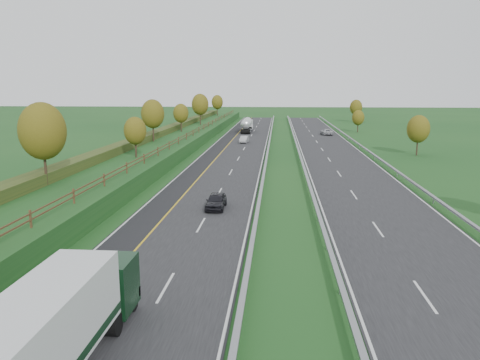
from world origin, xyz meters
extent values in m
plane|color=#184419|center=(8.00, 55.00, 0.00)|extent=(400.00, 400.00, 0.00)
cube|color=black|center=(0.00, 60.00, 0.02)|extent=(10.50, 200.00, 0.04)
cube|color=black|center=(16.50, 60.00, 0.02)|extent=(10.50, 200.00, 0.04)
cube|color=black|center=(-3.75, 60.00, 0.02)|extent=(3.00, 200.00, 0.04)
cube|color=silver|center=(-5.05, 60.00, 0.05)|extent=(0.15, 200.00, 0.01)
cube|color=gold|center=(-2.25, 60.00, 0.05)|extent=(0.15, 200.00, 0.01)
cube|color=silver|center=(5.05, 60.00, 0.05)|extent=(0.15, 200.00, 0.01)
cube|color=silver|center=(11.45, 60.00, 0.05)|extent=(0.15, 200.00, 0.01)
cube|color=silver|center=(21.55, 60.00, 0.05)|extent=(0.15, 200.00, 0.01)
cube|color=silver|center=(1.25, 11.00, 0.05)|extent=(0.15, 4.00, 0.01)
cube|color=silver|center=(15.25, 11.00, 0.05)|extent=(0.15, 4.00, 0.01)
cube|color=silver|center=(1.25, 23.00, 0.05)|extent=(0.15, 4.00, 0.01)
cube|color=silver|center=(15.25, 23.00, 0.05)|extent=(0.15, 4.00, 0.01)
cube|color=silver|center=(1.25, 35.00, 0.05)|extent=(0.15, 4.00, 0.01)
cube|color=silver|center=(15.25, 35.00, 0.05)|extent=(0.15, 4.00, 0.01)
cube|color=silver|center=(1.25, 47.00, 0.05)|extent=(0.15, 4.00, 0.01)
cube|color=silver|center=(15.25, 47.00, 0.05)|extent=(0.15, 4.00, 0.01)
cube|color=silver|center=(1.25, 59.00, 0.05)|extent=(0.15, 4.00, 0.01)
cube|color=silver|center=(15.25, 59.00, 0.05)|extent=(0.15, 4.00, 0.01)
cube|color=silver|center=(1.25, 71.00, 0.05)|extent=(0.15, 4.00, 0.01)
cube|color=silver|center=(15.25, 71.00, 0.05)|extent=(0.15, 4.00, 0.01)
cube|color=silver|center=(1.25, 83.00, 0.05)|extent=(0.15, 4.00, 0.01)
cube|color=silver|center=(15.25, 83.00, 0.05)|extent=(0.15, 4.00, 0.01)
cube|color=silver|center=(1.25, 95.00, 0.05)|extent=(0.15, 4.00, 0.01)
cube|color=silver|center=(15.25, 95.00, 0.05)|extent=(0.15, 4.00, 0.01)
cube|color=silver|center=(1.25, 107.00, 0.05)|extent=(0.15, 4.00, 0.01)
cube|color=silver|center=(15.25, 107.00, 0.05)|extent=(0.15, 4.00, 0.01)
cube|color=silver|center=(1.25, 119.00, 0.05)|extent=(0.15, 4.00, 0.01)
cube|color=silver|center=(15.25, 119.00, 0.05)|extent=(0.15, 4.00, 0.01)
cube|color=silver|center=(1.25, 131.00, 0.05)|extent=(0.15, 4.00, 0.01)
cube|color=silver|center=(15.25, 131.00, 0.05)|extent=(0.15, 4.00, 0.01)
cube|color=silver|center=(1.25, 143.00, 0.05)|extent=(0.15, 4.00, 0.01)
cube|color=silver|center=(15.25, 143.00, 0.05)|extent=(0.15, 4.00, 0.01)
cube|color=silver|center=(1.25, 155.00, 0.05)|extent=(0.15, 4.00, 0.01)
cube|color=silver|center=(15.25, 155.00, 0.05)|extent=(0.15, 4.00, 0.01)
cube|color=#184419|center=(-13.00, 60.00, 1.00)|extent=(12.00, 200.00, 2.00)
cube|color=#2A3D19|center=(-15.00, 60.00, 2.55)|extent=(2.20, 180.00, 1.10)
cube|color=#422B19|center=(-8.50, 60.00, 2.55)|extent=(0.08, 184.00, 0.10)
cube|color=#422B19|center=(-8.50, 60.00, 2.95)|extent=(0.08, 184.00, 0.10)
cube|color=#422B19|center=(-8.50, 15.00, 2.60)|extent=(0.12, 0.12, 1.20)
cube|color=#422B19|center=(-8.50, 21.50, 2.60)|extent=(0.12, 0.12, 1.20)
cube|color=#422B19|center=(-8.50, 28.00, 2.60)|extent=(0.12, 0.12, 1.20)
cube|color=#422B19|center=(-8.50, 34.50, 2.60)|extent=(0.12, 0.12, 1.20)
cube|color=#422B19|center=(-8.50, 41.00, 2.60)|extent=(0.12, 0.12, 1.20)
cube|color=#422B19|center=(-8.50, 47.50, 2.60)|extent=(0.12, 0.12, 1.20)
cube|color=#422B19|center=(-8.50, 54.00, 2.60)|extent=(0.12, 0.12, 1.20)
cube|color=#422B19|center=(-8.50, 60.50, 2.60)|extent=(0.12, 0.12, 1.20)
cube|color=#422B19|center=(-8.50, 67.00, 2.60)|extent=(0.12, 0.12, 1.20)
cube|color=#422B19|center=(-8.50, 73.50, 2.60)|extent=(0.12, 0.12, 1.20)
cube|color=#422B19|center=(-8.50, 80.00, 2.60)|extent=(0.12, 0.12, 1.20)
cube|color=#422B19|center=(-8.50, 86.50, 2.60)|extent=(0.12, 0.12, 1.20)
cube|color=#422B19|center=(-8.50, 93.00, 2.60)|extent=(0.12, 0.12, 1.20)
cube|color=#422B19|center=(-8.50, 99.50, 2.60)|extent=(0.12, 0.12, 1.20)
cube|color=#422B19|center=(-8.50, 106.00, 2.60)|extent=(0.12, 0.12, 1.20)
cube|color=#422B19|center=(-8.50, 112.50, 2.60)|extent=(0.12, 0.12, 1.20)
cube|color=#422B19|center=(-8.50, 119.00, 2.60)|extent=(0.12, 0.12, 1.20)
cube|color=#422B19|center=(-8.50, 125.50, 2.60)|extent=(0.12, 0.12, 1.20)
cube|color=#422B19|center=(-8.50, 132.00, 2.60)|extent=(0.12, 0.12, 1.20)
cube|color=#422B19|center=(-8.50, 138.50, 2.60)|extent=(0.12, 0.12, 1.20)
cube|color=#422B19|center=(-8.50, 145.00, 2.60)|extent=(0.12, 0.12, 1.20)
cube|color=#422B19|center=(-8.50, 151.50, 2.60)|extent=(0.12, 0.12, 1.20)
cube|color=gray|center=(5.70, 60.00, 0.62)|extent=(0.32, 200.00, 0.18)
cube|color=gray|center=(5.70, 4.00, 0.28)|extent=(0.10, 0.14, 0.56)
cube|color=gray|center=(5.70, 11.00, 0.28)|extent=(0.10, 0.14, 0.56)
cube|color=gray|center=(5.70, 18.00, 0.28)|extent=(0.10, 0.14, 0.56)
cube|color=gray|center=(5.70, 25.00, 0.28)|extent=(0.10, 0.14, 0.56)
cube|color=gray|center=(5.70, 32.00, 0.28)|extent=(0.10, 0.14, 0.56)
cube|color=gray|center=(5.70, 39.00, 0.28)|extent=(0.10, 0.14, 0.56)
cube|color=gray|center=(5.70, 46.00, 0.28)|extent=(0.10, 0.14, 0.56)
cube|color=gray|center=(5.70, 53.00, 0.28)|extent=(0.10, 0.14, 0.56)
cube|color=gray|center=(5.70, 60.00, 0.28)|extent=(0.10, 0.14, 0.56)
cube|color=gray|center=(5.70, 67.00, 0.28)|extent=(0.10, 0.14, 0.56)
cube|color=gray|center=(5.70, 74.00, 0.28)|extent=(0.10, 0.14, 0.56)
cube|color=gray|center=(5.70, 81.00, 0.28)|extent=(0.10, 0.14, 0.56)
cube|color=gray|center=(5.70, 88.00, 0.28)|extent=(0.10, 0.14, 0.56)
cube|color=gray|center=(5.70, 95.00, 0.28)|extent=(0.10, 0.14, 0.56)
cube|color=gray|center=(5.70, 102.00, 0.28)|extent=(0.10, 0.14, 0.56)
cube|color=gray|center=(5.70, 109.00, 0.28)|extent=(0.10, 0.14, 0.56)
cube|color=gray|center=(5.70, 116.00, 0.28)|extent=(0.10, 0.14, 0.56)
cube|color=gray|center=(5.70, 123.00, 0.28)|extent=(0.10, 0.14, 0.56)
cube|color=gray|center=(5.70, 130.00, 0.28)|extent=(0.10, 0.14, 0.56)
cube|color=gray|center=(5.70, 137.00, 0.28)|extent=(0.10, 0.14, 0.56)
cube|color=gray|center=(5.70, 144.00, 0.28)|extent=(0.10, 0.14, 0.56)
cube|color=gray|center=(5.70, 151.00, 0.28)|extent=(0.10, 0.14, 0.56)
cube|color=gray|center=(5.70, 158.00, 0.28)|extent=(0.10, 0.14, 0.56)
cube|color=gray|center=(10.80, 60.00, 0.62)|extent=(0.32, 200.00, 0.18)
cube|color=gray|center=(10.80, 11.00, 0.28)|extent=(0.10, 0.14, 0.56)
cube|color=gray|center=(10.80, 18.00, 0.28)|extent=(0.10, 0.14, 0.56)
cube|color=gray|center=(10.80, 25.00, 0.28)|extent=(0.10, 0.14, 0.56)
cube|color=gray|center=(10.80, 32.00, 0.28)|extent=(0.10, 0.14, 0.56)
cube|color=gray|center=(10.80, 39.00, 0.28)|extent=(0.10, 0.14, 0.56)
cube|color=gray|center=(10.80, 46.00, 0.28)|extent=(0.10, 0.14, 0.56)
cube|color=gray|center=(10.80, 53.00, 0.28)|extent=(0.10, 0.14, 0.56)
cube|color=gray|center=(10.80, 60.00, 0.28)|extent=(0.10, 0.14, 0.56)
cube|color=gray|center=(10.80, 67.00, 0.28)|extent=(0.10, 0.14, 0.56)
cube|color=gray|center=(10.80, 74.00, 0.28)|extent=(0.10, 0.14, 0.56)
cube|color=gray|center=(10.80, 81.00, 0.28)|extent=(0.10, 0.14, 0.56)
cube|color=gray|center=(10.80, 88.00, 0.28)|extent=(0.10, 0.14, 0.56)
cube|color=gray|center=(10.80, 95.00, 0.28)|extent=(0.10, 0.14, 0.56)
cube|color=gray|center=(10.80, 102.00, 0.28)|extent=(0.10, 0.14, 0.56)
cube|color=gray|center=(10.80, 109.00, 0.28)|extent=(0.10, 0.14, 0.56)
cube|color=gray|center=(10.80, 116.00, 0.28)|extent=(0.10, 0.14, 0.56)
cube|color=gray|center=(10.80, 123.00, 0.28)|extent=(0.10, 0.14, 0.56)
cube|color=gray|center=(10.80, 130.00, 0.28)|extent=(0.10, 0.14, 0.56)
cube|color=gray|center=(10.80, 137.00, 0.28)|extent=(0.10, 0.14, 0.56)
cube|color=gray|center=(10.80, 144.00, 0.28)|extent=(0.10, 0.14, 0.56)
cube|color=gray|center=(10.80, 151.00, 0.28)|extent=(0.10, 0.14, 0.56)
cube|color=gray|center=(10.80, 158.00, 0.28)|extent=(0.10, 0.14, 0.56)
cube|color=gray|center=(22.30, 60.00, 0.62)|extent=(0.32, 200.00, 0.18)
cube|color=gray|center=(22.30, 32.00, 0.28)|extent=(0.10, 0.14, 0.56)
cube|color=gray|center=(22.30, 46.00, 0.28)|extent=(0.10, 0.14, 0.56)
cube|color=gray|center=(22.30, 60.00, 0.28)|extent=(0.10, 0.14, 0.56)
cube|color=gray|center=(22.30, 74.00, 0.28)|extent=(0.10, 0.14, 0.56)
cube|color=gray|center=(22.30, 88.00, 0.28)|extent=(0.10, 0.14, 0.56)
cube|color=gray|center=(22.30, 102.00, 0.28)|extent=(0.10, 0.14, 0.56)
cube|color=gray|center=(22.30, 116.00, 0.28)|extent=(0.10, 0.14, 0.56)
cube|color=gray|center=(22.30, 130.00, 0.28)|extent=(0.10, 0.14, 0.56)
cube|color=gray|center=(22.30, 144.00, 0.28)|extent=(0.10, 0.14, 0.56)
cube|color=gray|center=(22.30, 158.00, 0.28)|extent=(0.10, 0.14, 0.56)
cylinder|color=#2D2116|center=(-14.00, 28.00, 3.58)|extent=(0.24, 0.24, 3.15)
ellipsoid|color=#4F4511|center=(-14.00, 28.00, 7.04)|extent=(4.20, 4.20, 5.25)
cylinder|color=#2D2116|center=(-11.00, 46.00, 3.08)|extent=(0.24, 0.24, 2.16)
ellipsoid|color=#4F4511|center=(-11.00, 46.00, 5.46)|extent=(2.88, 2.88, 3.60)
cylinder|color=#2D2116|center=(-13.50, 64.00, 3.44)|extent=(0.24, 0.24, 2.88)
ellipsoid|color=#4F4511|center=(-13.50, 64.00, 6.61)|extent=(3.84, 3.84, 4.80)
cylinder|color=#2D2116|center=(-12.50, 82.00, 3.17)|extent=(0.24, 0.24, 2.34)
ellipsoid|color=#4F4511|center=(-12.50, 82.00, 5.74)|extent=(3.12, 3.12, 3.90)
cylinder|color=#2D2116|center=(-11.50, 100.00, 3.53)|extent=(0.24, 0.24, 3.06)
ellipsoid|color=#4F4511|center=(-11.50, 100.00, 6.90)|extent=(4.08, 4.08, 5.10)
cylinder|color=#2D2116|center=(-14.00, 118.00, 3.12)|extent=(0.24, 0.24, 2.25)
ellipsoid|color=#4F4511|center=(-14.00, 118.00, 5.60)|extent=(3.00, 3.00, 3.75)
cylinder|color=#2D2116|center=(-12.00, 136.00, 3.35)|extent=(0.24, 0.24, 2.70)
ellipsoid|color=#4F4511|center=(-12.00, 136.00, 6.32)|extent=(3.60, 3.60, 4.50)
cylinder|color=#2D2116|center=(30.00, 65.00, 1.35)|extent=(0.24, 0.24, 2.70)
ellipsoid|color=#4F4511|center=(30.00, 65.00, 4.32)|extent=(3.60, 3.60, 4.50)
cylinder|color=#2D2116|center=(27.00, 105.00, 1.12)|extent=(0.24, 0.24, 2.25)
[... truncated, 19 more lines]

